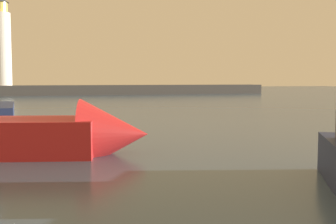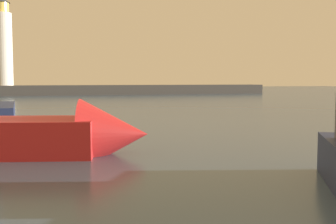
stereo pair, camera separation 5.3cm
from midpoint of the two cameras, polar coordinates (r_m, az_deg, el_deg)
ground_plane at (r=35.97m, az=-12.41°, el=0.37°), size 220.00×220.00×0.00m
breakwater at (r=69.49m, az=-14.83°, el=2.90°), size 71.72×4.21×1.63m
lighthouse at (r=69.84m, az=-22.00°, el=8.72°), size 2.90×2.90×13.65m
motorboat_0 at (r=14.55m, az=-20.01°, el=-2.39°), size 9.44×4.56×3.03m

